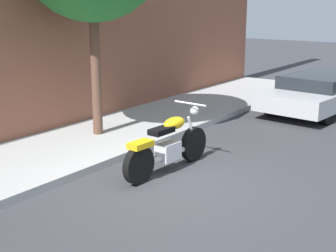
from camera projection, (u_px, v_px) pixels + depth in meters
ground_plane at (167, 185)px, 7.89m from camera, size 60.00×60.00×0.00m
sidewalk at (58, 152)px, 9.38m from camera, size 20.86×2.51×0.14m
motorcycle at (168, 146)px, 8.42m from camera, size 2.21×0.70×1.15m
parked_car_silver at (322, 91)px, 13.16m from camera, size 4.69×2.23×1.03m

